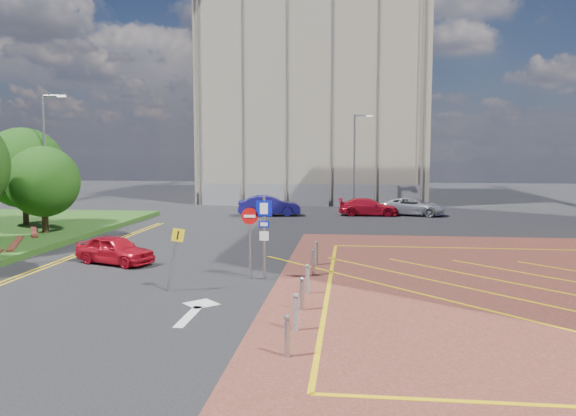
% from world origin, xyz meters
% --- Properties ---
extents(ground, '(140.00, 140.00, 0.00)m').
position_xyz_m(ground, '(0.00, 0.00, 0.00)').
color(ground, black).
rests_on(ground, ground).
extents(tree_c, '(4.00, 4.00, 4.90)m').
position_xyz_m(tree_c, '(-13.50, 10.00, 3.19)').
color(tree_c, '#3D2B1C').
rests_on(tree_c, grass_bed).
extents(tree_d, '(5.00, 5.00, 6.08)m').
position_xyz_m(tree_d, '(-16.50, 13.00, 3.87)').
color(tree_d, '#3D2B1C').
rests_on(tree_d, grass_bed).
extents(lamp_left_far, '(1.53, 0.16, 8.00)m').
position_xyz_m(lamp_left_far, '(-14.42, 12.00, 4.66)').
color(lamp_left_far, '#9EA0A8').
rests_on(lamp_left_far, grass_bed).
extents(lamp_back, '(1.53, 0.16, 8.00)m').
position_xyz_m(lamp_back, '(4.08, 28.00, 4.36)').
color(lamp_back, '#9EA0A8').
rests_on(lamp_back, ground).
extents(sign_cluster, '(1.17, 0.12, 3.20)m').
position_xyz_m(sign_cluster, '(0.30, 0.98, 1.95)').
color(sign_cluster, '#9EA0A8').
rests_on(sign_cluster, ground).
extents(warning_sign, '(0.69, 0.41, 2.25)m').
position_xyz_m(warning_sign, '(-2.33, -1.12, 1.43)').
color(warning_sign, '#9EA0A8').
rests_on(warning_sign, ground).
extents(bollard_row, '(0.14, 11.14, 0.90)m').
position_xyz_m(bollard_row, '(2.30, -1.67, 0.47)').
color(bollard_row, '#9EA0A8').
rests_on(bollard_row, forecourt).
extents(construction_building, '(21.20, 19.20, 22.00)m').
position_xyz_m(construction_building, '(0.00, 40.00, 11.00)').
color(construction_building, gray).
rests_on(construction_building, ground).
extents(construction_fence, '(21.60, 0.06, 2.00)m').
position_xyz_m(construction_fence, '(1.00, 30.00, 1.00)').
color(construction_fence, gray).
rests_on(construction_fence, ground).
extents(car_red_left, '(3.94, 2.68, 1.25)m').
position_xyz_m(car_red_left, '(-6.46, 3.31, 0.62)').
color(car_red_left, red).
rests_on(car_red_left, ground).
extents(car_blue_back, '(4.94, 2.51, 1.55)m').
position_xyz_m(car_blue_back, '(-2.45, 22.21, 0.78)').
color(car_blue_back, navy).
rests_on(car_blue_back, ground).
extents(car_red_back, '(4.59, 1.91, 1.33)m').
position_xyz_m(car_red_back, '(5.08, 23.30, 0.66)').
color(car_red_back, red).
rests_on(car_red_back, ground).
extents(car_silver_back, '(5.32, 3.47, 1.36)m').
position_xyz_m(car_silver_back, '(8.49, 23.83, 0.68)').
color(car_silver_back, silver).
rests_on(car_silver_back, ground).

